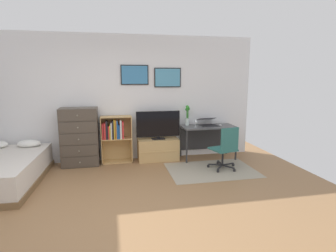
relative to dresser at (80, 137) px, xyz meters
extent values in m
plane|color=#936B44|center=(0.77, -2.15, -0.60)|extent=(7.20, 7.20, 0.00)
cube|color=white|center=(0.77, 0.28, 0.75)|extent=(6.12, 0.06, 2.70)
cube|color=black|center=(1.17, 0.23, 1.26)|extent=(0.59, 0.02, 0.42)
cube|color=teal|center=(1.17, 0.22, 1.26)|extent=(0.55, 0.01, 0.38)
cube|color=black|center=(1.89, 0.23, 1.20)|extent=(0.59, 0.02, 0.42)
cube|color=#4C93B7|center=(1.89, 0.22, 1.20)|extent=(0.55, 0.01, 0.38)
cube|color=#9E937F|center=(2.55, -0.86, -0.60)|extent=(1.70, 1.20, 0.01)
ellipsoid|color=white|center=(-0.96, -0.07, -0.07)|extent=(0.45, 0.30, 0.14)
cube|color=#4C4238|center=(0.00, 0.01, 0.00)|extent=(0.74, 0.42, 1.20)
cube|color=#493F35|center=(0.00, -0.21, -0.47)|extent=(0.70, 0.01, 0.22)
sphere|color=#A59E8C|center=(0.00, -0.23, -0.47)|extent=(0.03, 0.03, 0.03)
cube|color=#493F35|center=(0.00, -0.21, -0.24)|extent=(0.70, 0.01, 0.22)
sphere|color=#A59E8C|center=(0.00, -0.23, -0.24)|extent=(0.03, 0.03, 0.03)
cube|color=#493F35|center=(0.00, -0.21, 0.00)|extent=(0.70, 0.01, 0.22)
sphere|color=#A59E8C|center=(0.00, -0.23, 0.00)|extent=(0.03, 0.03, 0.03)
cube|color=#493F35|center=(0.00, -0.21, 0.24)|extent=(0.70, 0.01, 0.22)
sphere|color=#A59E8C|center=(0.00, -0.23, 0.24)|extent=(0.03, 0.03, 0.03)
cube|color=#493F35|center=(0.00, -0.21, 0.47)|extent=(0.70, 0.01, 0.22)
sphere|color=#A59E8C|center=(0.00, -0.23, 0.47)|extent=(0.03, 0.03, 0.03)
cube|color=tan|center=(0.43, 0.07, -0.10)|extent=(0.02, 0.30, 1.00)
cube|color=tan|center=(1.06, 0.07, -0.10)|extent=(0.02, 0.30, 1.00)
cube|color=tan|center=(0.74, 0.07, -0.59)|extent=(0.64, 0.30, 0.02)
cube|color=tan|center=(0.74, 0.07, -0.08)|extent=(0.61, 0.30, 0.02)
cube|color=tan|center=(0.74, 0.07, 0.39)|extent=(0.61, 0.30, 0.02)
cube|color=tan|center=(0.74, 0.21, -0.10)|extent=(0.64, 0.01, 1.00)
cube|color=red|center=(0.46, 0.03, 0.09)|extent=(0.03, 0.22, 0.33)
cube|color=red|center=(0.50, 0.04, 0.10)|extent=(0.04, 0.23, 0.34)
cube|color=black|center=(0.54, 0.04, 0.12)|extent=(0.04, 0.23, 0.38)
cube|color=red|center=(0.58, 0.01, 0.06)|extent=(0.02, 0.17, 0.27)
cube|color=gold|center=(0.61, 0.04, 0.08)|extent=(0.02, 0.23, 0.29)
cube|color=white|center=(0.64, 0.02, 0.10)|extent=(0.02, 0.18, 0.34)
cube|color=black|center=(0.67, 0.01, 0.12)|extent=(0.04, 0.17, 0.39)
cube|color=gold|center=(0.70, 0.01, 0.14)|extent=(0.02, 0.17, 0.41)
cube|color=orange|center=(0.73, 0.01, 0.13)|extent=(0.02, 0.17, 0.40)
cube|color=#1E519E|center=(0.76, 0.04, 0.12)|extent=(0.03, 0.23, 0.39)
cube|color=#1E519E|center=(0.79, 0.02, 0.08)|extent=(0.03, 0.20, 0.29)
cube|color=white|center=(0.83, 0.01, 0.13)|extent=(0.03, 0.18, 0.39)
cube|color=red|center=(0.88, 0.02, 0.11)|extent=(0.03, 0.19, 0.36)
cube|color=tan|center=(1.63, 0.02, -0.36)|extent=(0.88, 0.40, 0.48)
cube|color=tan|center=(1.63, -0.19, -0.36)|extent=(0.88, 0.01, 0.02)
cube|color=black|center=(1.63, 0.00, -0.11)|extent=(0.28, 0.16, 0.02)
cube|color=black|center=(1.63, 0.00, -0.08)|extent=(0.06, 0.04, 0.05)
cube|color=black|center=(1.63, 0.00, 0.21)|extent=(0.95, 0.02, 0.56)
cube|color=black|center=(1.63, -0.02, 0.21)|extent=(0.92, 0.01, 0.53)
cube|color=#4C4C4F|center=(2.75, -0.07, 0.13)|extent=(1.18, 0.57, 0.03)
cube|color=#2D2D30|center=(2.19, -0.33, -0.24)|extent=(0.03, 0.03, 0.71)
cube|color=#2D2D30|center=(3.31, -0.33, -0.24)|extent=(0.03, 0.03, 0.71)
cube|color=#2D2D30|center=(2.19, 0.19, -0.24)|extent=(0.03, 0.03, 0.71)
cube|color=#2D2D30|center=(3.31, 0.19, -0.24)|extent=(0.03, 0.03, 0.71)
cube|color=#2D2D30|center=(2.75, 0.21, -0.21)|extent=(1.12, 0.02, 0.50)
cylinder|color=#232326|center=(3.07, -0.72, -0.57)|extent=(0.05, 0.05, 0.05)
cube|color=#232326|center=(2.94, -0.76, -0.53)|extent=(0.28, 0.10, 0.02)
cylinder|color=#232326|center=(2.82, -0.51, -0.57)|extent=(0.05, 0.05, 0.05)
cube|color=#232326|center=(2.81, -0.65, -0.53)|extent=(0.05, 0.28, 0.02)
cylinder|color=#232326|center=(2.54, -0.69, -0.57)|extent=(0.05, 0.05, 0.05)
cube|color=#232326|center=(2.67, -0.74, -0.53)|extent=(0.27, 0.13, 0.02)
cylinder|color=#232326|center=(2.62, -1.01, -0.57)|extent=(0.05, 0.05, 0.05)
cube|color=#232326|center=(2.71, -0.90, -0.53)|extent=(0.20, 0.23, 0.02)
cylinder|color=#232326|center=(2.95, -1.03, -0.57)|extent=(0.05, 0.05, 0.05)
cube|color=#232326|center=(2.88, -0.91, -0.53)|extent=(0.17, 0.25, 0.02)
cylinder|color=#232326|center=(2.80, -0.79, -0.37)|extent=(0.04, 0.04, 0.30)
cube|color=#2D6B66|center=(2.80, -0.79, -0.20)|extent=(0.53, 0.53, 0.03)
cube|color=#2D6B66|center=(2.85, -0.99, 0.04)|extent=(0.39, 0.13, 0.45)
cube|color=#333338|center=(2.78, -0.06, 0.15)|extent=(0.41, 0.30, 0.01)
cube|color=black|center=(2.78, -0.07, 0.15)|extent=(0.38, 0.27, 0.00)
cube|color=#333338|center=(2.76, 0.10, 0.27)|extent=(0.41, 0.28, 0.07)
cube|color=navy|center=(2.76, 0.10, 0.28)|extent=(0.39, 0.25, 0.06)
ellipsoid|color=silver|center=(3.02, -0.10, 0.16)|extent=(0.06, 0.10, 0.03)
cylinder|color=silver|center=(2.31, 0.11, 0.22)|extent=(0.09, 0.09, 0.16)
cylinder|color=#3D8438|center=(2.34, 0.11, 0.35)|extent=(0.01, 0.01, 0.32)
sphere|color=#308B2C|center=(2.34, 0.11, 0.51)|extent=(0.07, 0.07, 0.07)
cylinder|color=#3D8438|center=(2.31, 0.12, 0.37)|extent=(0.01, 0.01, 0.37)
sphere|color=#308B2C|center=(2.31, 0.12, 0.56)|extent=(0.07, 0.07, 0.07)
cylinder|color=#3D8438|center=(2.30, 0.11, 0.35)|extent=(0.01, 0.01, 0.31)
sphere|color=#308B2C|center=(2.30, 0.11, 0.50)|extent=(0.07, 0.07, 0.07)
cylinder|color=#3D8438|center=(2.32, 0.09, 0.37)|extent=(0.01, 0.01, 0.35)
sphere|color=#308B2C|center=(2.32, 0.09, 0.54)|extent=(0.07, 0.07, 0.07)
cylinder|color=silver|center=(2.44, -0.14, 0.14)|extent=(0.06, 0.06, 0.01)
cylinder|color=silver|center=(2.44, -0.14, 0.20)|extent=(0.01, 0.01, 0.10)
cone|color=silver|center=(2.44, -0.14, 0.28)|extent=(0.07, 0.07, 0.07)
camera|label=1|loc=(0.66, -5.71, 1.22)|focal=29.11mm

